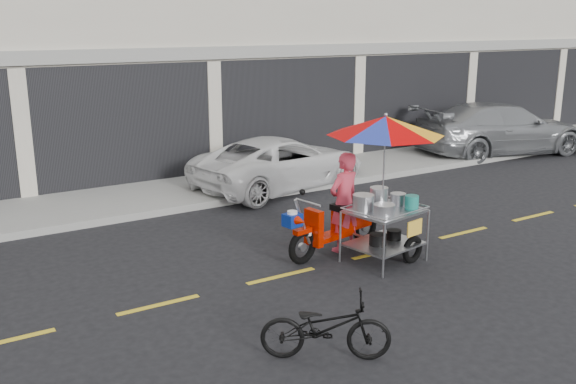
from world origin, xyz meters
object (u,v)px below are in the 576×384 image
white_pickup (280,163)px  food_vendor_rig (369,167)px  near_bicycle (326,327)px  silver_pickup (501,129)px

white_pickup → food_vendor_rig: bearing=154.7°
near_bicycle → food_vendor_rig: bearing=-12.6°
silver_pickup → food_vendor_rig: 9.99m
food_vendor_rig → white_pickup: bearing=66.0°
food_vendor_rig → near_bicycle: bearing=-146.7°
silver_pickup → food_vendor_rig: bearing=129.5°
near_bicycle → food_vendor_rig: 3.69m
silver_pickup → food_vendor_rig: food_vendor_rig is taller
food_vendor_rig → silver_pickup: bearing=18.0°
near_bicycle → food_vendor_rig: food_vendor_rig is taller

